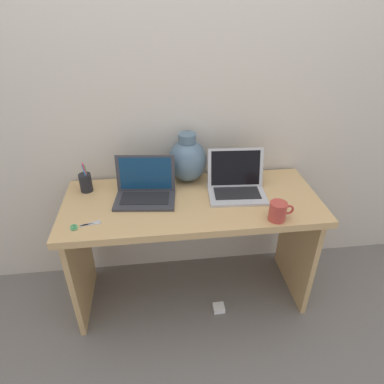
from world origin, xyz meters
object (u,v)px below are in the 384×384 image
object	(u,v)px
coffee_mug	(278,211)
laptop_right	(236,182)
laptop_left	(145,187)
power_brick	(219,308)
green_vase	(187,160)
scissors	(80,226)
pen_cup	(86,182)

from	to	relation	value
coffee_mug	laptop_right	bearing A→B (deg)	116.49
laptop_left	laptop_right	bearing A→B (deg)	-0.29
coffee_mug	power_brick	xyz separation A→B (m)	(-0.25, 0.07, -0.77)
green_vase	power_brick	distance (m)	0.95
scissors	laptop_right	bearing A→B (deg)	16.04
green_vase	scissors	bearing A→B (deg)	-144.58
pen_cup	power_brick	distance (m)	1.12
coffee_mug	green_vase	bearing A→B (deg)	131.26
laptop_left	pen_cup	bearing A→B (deg)	163.38
coffee_mug	power_brick	bearing A→B (deg)	164.09
green_vase	pen_cup	bearing A→B (deg)	-173.62
pen_cup	power_brick	xyz separation A→B (m)	(0.74, -0.32, -0.77)
laptop_right	power_brick	world-z (taller)	laptop_right
laptop_left	scissors	size ratio (longest dim) A/B	2.35
laptop_left	green_vase	distance (m)	0.31
power_brick	laptop_right	bearing A→B (deg)	63.96
pen_cup	laptop_right	bearing A→B (deg)	-6.93
laptop_left	pen_cup	world-z (taller)	laptop_left
green_vase	pen_cup	xyz separation A→B (m)	(-0.59, -0.07, -0.08)
laptop_right	scissors	size ratio (longest dim) A/B	2.25
laptop_right	pen_cup	xyz separation A→B (m)	(-0.84, 0.10, -0.00)
power_brick	laptop_left	bearing A→B (deg)	150.97
laptop_left	scissors	xyz separation A→B (m)	(-0.32, -0.24, -0.06)
laptop_left	power_brick	distance (m)	0.90
pen_cup	scissors	distance (m)	0.35
laptop_right	scissors	bearing A→B (deg)	-163.96
laptop_right	laptop_left	bearing A→B (deg)	179.71
laptop_right	pen_cup	bearing A→B (deg)	173.07
pen_cup	power_brick	size ratio (longest dim) A/B	2.65
laptop_left	laptop_right	size ratio (longest dim) A/B	1.04
pen_cup	scissors	bearing A→B (deg)	-87.66
scissors	pen_cup	bearing A→B (deg)	92.34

